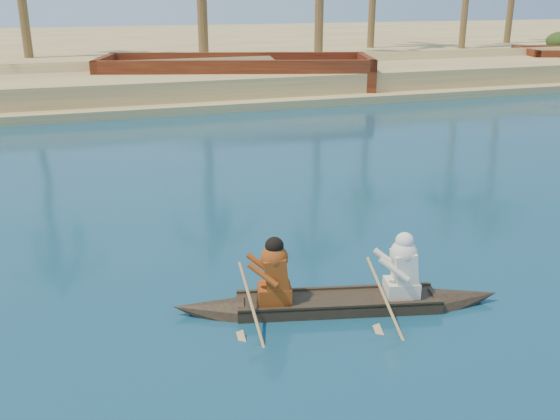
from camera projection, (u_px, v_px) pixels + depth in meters
name	position (u px, v px, depth m)	size (l,w,h in m)	color
sandy_embankment	(104.00, 53.00, 48.19)	(150.00, 51.00, 1.50)	#D8C67A
shrub_cluster	(121.00, 65.00, 34.21)	(100.00, 6.00, 2.40)	#263B15
canoe	(338.00, 293.00, 10.28)	(5.48, 1.97, 1.51)	#382C1E
barge_mid	(236.00, 79.00, 31.94)	(14.37, 8.27, 2.27)	maroon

